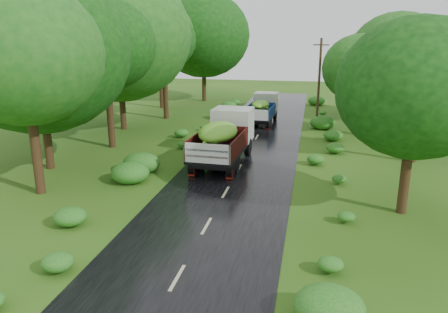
# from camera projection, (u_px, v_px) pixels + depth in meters

# --- Properties ---
(ground) EXTENTS (120.00, 120.00, 0.00)m
(ground) POSITION_uv_depth(u_px,v_px,m) (177.00, 278.00, 14.17)
(ground) COLOR #1F490F
(ground) RESTS_ON ground
(road) EXTENTS (6.50, 80.00, 0.02)m
(road) POSITION_uv_depth(u_px,v_px,m) (212.00, 216.00, 18.87)
(road) COLOR black
(road) RESTS_ON ground
(road_lines) EXTENTS (0.12, 69.60, 0.00)m
(road_lines) POSITION_uv_depth(u_px,v_px,m) (217.00, 207.00, 19.81)
(road_lines) COLOR #BFB78C
(road_lines) RESTS_ON road
(truck_near) EXTENTS (2.82, 7.17, 2.97)m
(truck_near) POSITION_uv_depth(u_px,v_px,m) (225.00, 135.00, 26.30)
(truck_near) COLOR black
(truck_near) RESTS_ON ground
(truck_far) EXTENTS (2.35, 5.90, 2.44)m
(truck_far) POSITION_uv_depth(u_px,v_px,m) (263.00, 107.00, 37.72)
(truck_far) COLOR black
(truck_far) RESTS_ON ground
(utility_pole) EXTENTS (1.26, 0.29, 7.21)m
(utility_pole) POSITION_uv_depth(u_px,v_px,m) (319.00, 82.00, 35.86)
(utility_pole) COLOR #382616
(utility_pole) RESTS_ON ground
(trees_left) EXTENTS (7.44, 34.88, 9.58)m
(trees_left) POSITION_uv_depth(u_px,v_px,m) (134.00, 40.00, 34.10)
(trees_left) COLOR black
(trees_left) RESTS_ON ground
(trees_right) EXTENTS (7.51, 26.38, 7.37)m
(trees_right) POSITION_uv_depth(u_px,v_px,m) (395.00, 67.00, 30.01)
(trees_right) COLOR black
(trees_right) RESTS_ON ground
(shrubs) EXTENTS (11.90, 44.00, 0.70)m
(shrubs) POSITION_uv_depth(u_px,v_px,m) (244.00, 154.00, 27.25)
(shrubs) COLOR #145518
(shrubs) RESTS_ON ground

